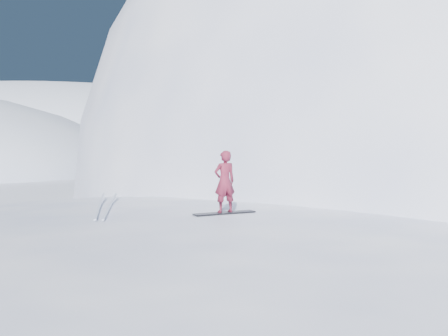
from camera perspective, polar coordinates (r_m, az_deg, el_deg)
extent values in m
ellipsoid|color=white|center=(13.59, -2.41, -15.04)|extent=(36.00, 28.00, 4.80)
ellipsoid|color=white|center=(31.43, 15.13, -4.80)|extent=(28.00, 24.00, 18.00)
ellipsoid|color=white|center=(126.92, -19.94, 0.92)|extent=(140.00, 90.00, 36.00)
ellipsoid|color=white|center=(16.80, -12.63, -11.58)|extent=(7.00, 6.30, 1.00)
ellipsoid|color=white|center=(15.60, 20.92, -12.85)|extent=(4.00, 3.60, 0.60)
cube|color=black|center=(12.67, 0.07, -5.15)|extent=(1.62, 0.98, 0.03)
imported|color=maroon|center=(12.58, 0.07, -1.56)|extent=(0.68, 0.58, 1.56)
cube|color=silver|center=(14.95, -13.96, -3.96)|extent=(1.18, 5.91, 0.04)
cube|color=silver|center=(14.89, -12.82, -3.98)|extent=(0.94, 5.94, 0.04)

